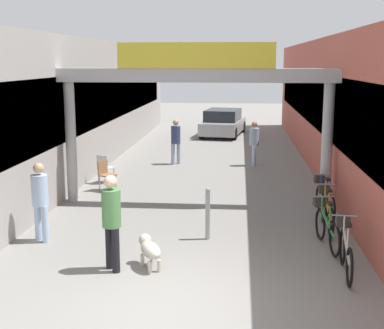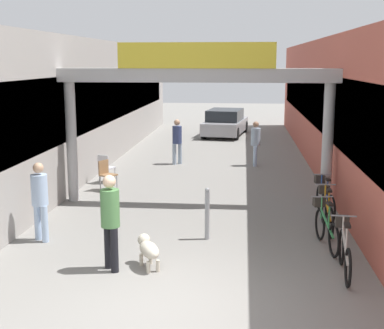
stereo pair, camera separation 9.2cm
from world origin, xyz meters
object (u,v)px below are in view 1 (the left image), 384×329
Objects in this scene: bollard_post_metal at (208,213)px; cafe_chair_wood_nearer at (105,172)px; pedestrian_with_dog at (112,216)px; pedestrian_companion at (40,197)px; parked_car_silver at (223,123)px; pedestrian_carrying_crate at (254,141)px; pedestrian_elderly_walking at (176,139)px; dog_on_leash at (149,249)px; bicycle_green_second at (326,225)px; bicycle_blue_farthest at (324,198)px; cafe_chair_aluminium_farther at (104,166)px; bicycle_orange_third at (327,210)px; bicycle_silver_nearest at (345,249)px.

bollard_post_metal is 1.27× the size of cafe_chair_wood_nearer.
pedestrian_with_dog is 1.98× the size of cafe_chair_wood_nearer.
pedestrian_companion is 0.40× the size of parked_car_silver.
pedestrian_carrying_crate is 2.84m from pedestrian_elderly_walking.
bicycle_green_second is (3.40, 1.48, 0.08)m from dog_on_leash.
bicycle_blue_farthest is at bearing 42.06° from pedestrian_with_dog.
bicycle_blue_farthest reaches higher than cafe_chair_wood_nearer.
pedestrian_with_dog is 5.88m from bicycle_blue_farthest.
dog_on_leash is at bearing -86.00° from pedestrian_elderly_walking.
bicycle_green_second reaches higher than cafe_chair_wood_nearer.
dog_on_leash is (2.50, -1.24, -0.60)m from pedestrian_companion.
dog_on_leash is 17.73m from parked_car_silver.
bicycle_green_second is (4.04, 1.67, -0.58)m from pedestrian_with_dog.
bollard_post_metal is (1.66, -8.27, -0.37)m from pedestrian_elderly_walking.
cafe_chair_aluminium_farther is (-3.50, 5.00, -0.03)m from bollard_post_metal.
bollard_post_metal is at bearing -98.13° from pedestrian_carrying_crate.
dog_on_leash is (-2.14, -9.91, -0.55)m from pedestrian_carrying_crate.
pedestrian_companion reaches higher than bicycle_green_second.
bicycle_orange_third reaches higher than dog_on_leash.
pedestrian_carrying_crate is at bearing 34.70° from cafe_chair_aluminium_farther.
pedestrian_carrying_crate is (4.64, 8.67, -0.05)m from pedestrian_companion.
pedestrian_companion is 4.51m from cafe_chair_wood_nearer.
pedestrian_elderly_walking is at bearing 101.36° from bollard_post_metal.
bicycle_orange_third is (1.45, -7.29, -0.48)m from pedestrian_carrying_crate.
bicycle_orange_third and bicycle_blue_farthest have the same top height.
cafe_chair_wood_nearer is (-5.96, 1.99, 0.10)m from bicycle_blue_farthest.
parked_car_silver is at bearing 79.16° from pedestrian_elderly_walking.
bicycle_orange_third is at bearing -59.66° from pedestrian_elderly_walking.
bicycle_green_second is 2.27m from bicycle_blue_farthest.
cafe_chair_aluminium_farther is 11.52m from parked_car_silver.
parked_car_silver is (-0.17, 16.03, 0.07)m from bollard_post_metal.
parked_car_silver is at bearing 90.63° from bollard_post_metal.
pedestrian_elderly_walking is 9.98m from dog_on_leash.
pedestrian_carrying_crate reaches higher than bicycle_blue_farthest.
cafe_chair_aluminium_farther is at bearing -119.33° from pedestrian_elderly_walking.
pedestrian_companion is at bearing 153.53° from dog_on_leash.
pedestrian_with_dog reaches higher than bicycle_blue_farthest.
bollard_post_metal is 1.27× the size of cafe_chair_aluminium_farther.
pedestrian_elderly_walking is at bearing -100.84° from parked_car_silver.
bicycle_green_second is 2.44m from bollard_post_metal.
pedestrian_companion is at bearing 169.18° from bicycle_silver_nearest.
bicycle_silver_nearest is 1.00× the size of bicycle_orange_third.
pedestrian_with_dog is at bearing -176.17° from bicycle_silver_nearest.
parked_car_silver is at bearing 99.84° from pedestrian_carrying_crate.
bollard_post_metal reaches higher than bicycle_orange_third.
pedestrian_elderly_walking is at bearing 115.81° from bicycle_green_second.
bicycle_silver_nearest is at bearing -92.81° from bicycle_blue_farthest.
bicycle_silver_nearest is 1.00× the size of bicycle_blue_farthest.
pedestrian_elderly_walking is 1.85× the size of cafe_chair_aluminium_farther.
pedestrian_with_dog is 1.05× the size of bicycle_blue_farthest.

